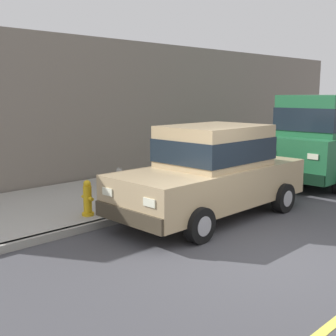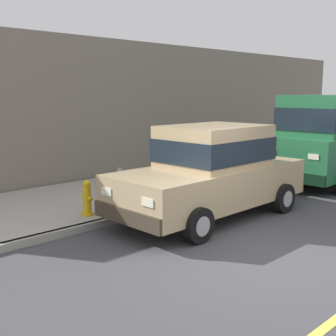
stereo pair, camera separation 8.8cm
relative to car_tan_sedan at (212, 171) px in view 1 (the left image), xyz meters
name	(u,v)px [view 1 (the left image)]	position (x,y,z in m)	size (l,w,h in m)	color
ground_plane	(272,257)	(2.18, -1.10, -0.98)	(80.00, 80.00, 0.00)	#424247
curb	(141,213)	(-1.02, -1.10, -0.91)	(0.16, 64.00, 0.14)	gray
sidewalk	(92,199)	(-2.82, -1.10, -0.91)	(3.60, 64.00, 0.14)	#A8A59E
car_tan_sedan	(212,171)	(0.00, 0.00, 0.00)	(2.09, 4.63, 1.92)	tan
car_green_van	(333,134)	(0.01, 5.44, 0.41)	(2.22, 4.94, 2.52)	#23663D
dog_grey	(119,173)	(-3.49, 0.26, -0.55)	(0.64, 0.49, 0.49)	#999691
fire_hydrant	(88,199)	(-1.47, -2.11, -0.51)	(0.34, 0.24, 0.72)	gold
building_facade	(172,108)	(-4.92, 3.71, 1.08)	(0.50, 20.00, 4.13)	slate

